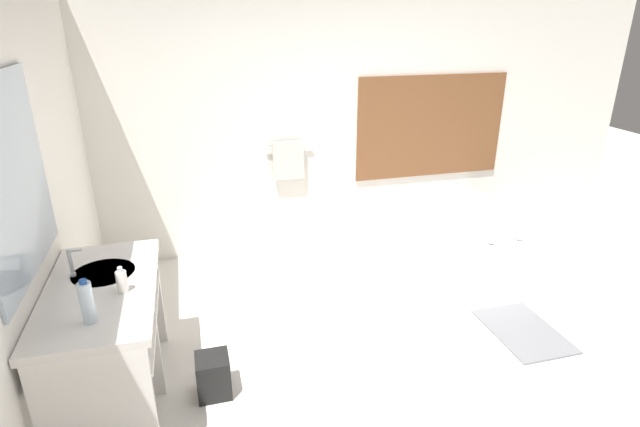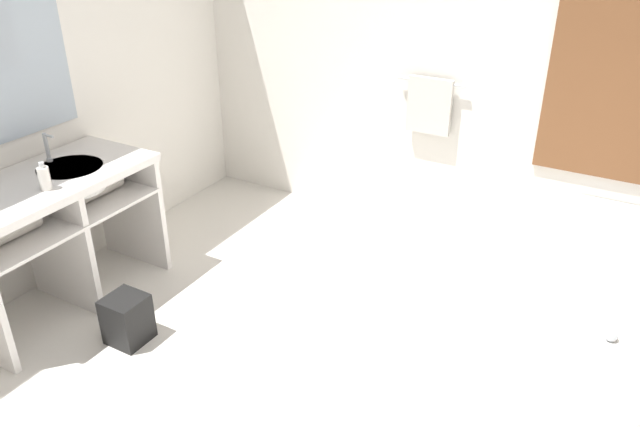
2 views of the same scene
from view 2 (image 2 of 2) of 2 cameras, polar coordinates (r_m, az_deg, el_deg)
The scene contains 6 objects.
ground_plane at distance 3.21m, azimuth -0.62°, elevation -18.92°, with size 16.00×16.00×0.00m, color silver.
wall_back_with_blinds at distance 4.39m, azimuth 15.05°, elevation 13.62°, with size 7.40×0.13×2.70m.
vanity_counter at distance 4.02m, azimuth -22.99°, elevation 0.08°, with size 0.64×1.24×0.86m.
sink_faucet at distance 4.12m, azimuth -23.66°, elevation 5.52°, with size 0.09×0.04×0.18m.
soap_dispenser at distance 3.73m, azimuth -23.90°, elevation 2.99°, with size 0.06×0.06×0.16m.
waste_bin at distance 3.78m, azimuth -17.21°, elevation -9.21°, with size 0.22×0.22×0.29m.
Camera 2 is at (1.12, -1.91, 2.32)m, focal length 35.00 mm.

